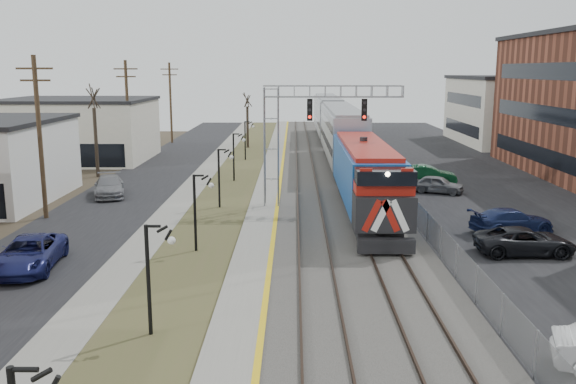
{
  "coord_description": "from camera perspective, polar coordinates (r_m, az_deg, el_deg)",
  "views": [
    {
      "loc": [
        1.0,
        -11.84,
        9.13
      ],
      "look_at": [
        0.67,
        20.61,
        2.6
      ],
      "focal_mm": 38.0,
      "sensor_mm": 36.0,
      "label": 1
    }
  ],
  "objects": [
    {
      "name": "signal_gantry",
      "position": [
        39.99,
        0.9,
        6.3
      ],
      "size": [
        9.0,
        1.07,
        8.15
      ],
      "color": "gray",
      "rests_on": "ground"
    },
    {
      "name": "car_lot_d",
      "position": [
        36.75,
        20.19,
        -2.6
      ],
      "size": [
        5.1,
        3.01,
        1.39
      ],
      "primitive_type": "imported",
      "rotation": [
        0.0,
        0.0,
        1.81
      ],
      "color": "#15214C",
      "rests_on": "ground"
    },
    {
      "name": "lampposts",
      "position": [
        31.36,
        -8.62,
        -1.9
      ],
      "size": [
        0.14,
        62.14,
        4.0
      ],
      "color": "black",
      "rests_on": "ground"
    },
    {
      "name": "car_street_a",
      "position": [
        30.75,
        -23.05,
        -5.39
      ],
      "size": [
        3.04,
        5.57,
        1.48
      ],
      "primitive_type": "imported",
      "rotation": [
        0.0,
        0.0,
        0.11
      ],
      "color": "navy",
      "rests_on": "ground"
    },
    {
      "name": "parking_lot",
      "position": [
        50.02,
        18.02,
        0.32
      ],
      "size": [
        16.0,
        120.0,
        0.04
      ],
      "primitive_type": "cube",
      "color": "black",
      "rests_on": "ground"
    },
    {
      "name": "grass_median",
      "position": [
        47.97,
        -5.41,
        0.39
      ],
      "size": [
        4.0,
        120.0,
        0.06
      ],
      "primitive_type": "cube",
      "color": "#4A4C28",
      "rests_on": "ground"
    },
    {
      "name": "street_west",
      "position": [
        49.32,
        -14.11,
        0.39
      ],
      "size": [
        7.0,
        120.0,
        0.04
      ],
      "primitive_type": "cube",
      "color": "black",
      "rests_on": "ground"
    },
    {
      "name": "car_lot_f",
      "position": [
        50.2,
        12.85,
        1.51
      ],
      "size": [
        4.87,
        2.24,
        1.55
      ],
      "primitive_type": "imported",
      "rotation": [
        0.0,
        0.0,
        1.44
      ],
      "color": "#0B381C",
      "rests_on": "ground"
    },
    {
      "name": "bare_trees",
      "position": [
        52.95,
        -14.42,
        4.05
      ],
      "size": [
        12.3,
        42.3,
        5.95
      ],
      "color": "#382D23",
      "rests_on": "ground"
    },
    {
      "name": "platform",
      "position": [
        47.74,
        -1.83,
        0.49
      ],
      "size": [
        2.0,
        120.0,
        0.24
      ],
      "primitive_type": "cube",
      "color": "gray",
      "rests_on": "ground"
    },
    {
      "name": "car_street_b",
      "position": [
        46.46,
        -16.38,
        0.5
      ],
      "size": [
        3.38,
        5.42,
        1.47
      ],
      "primitive_type": "imported",
      "rotation": [
        0.0,
        0.0,
        0.28
      ],
      "color": "gray",
      "rests_on": "ground"
    },
    {
      "name": "car_lot_c",
      "position": [
        32.76,
        21.3,
        -4.37
      ],
      "size": [
        4.92,
        2.33,
        1.36
      ],
      "primitive_type": "imported",
      "rotation": [
        0.0,
        0.0,
        1.59
      ],
      "color": "black",
      "rests_on": "ground"
    },
    {
      "name": "train",
      "position": [
        62.01,
        4.76,
        5.56
      ],
      "size": [
        3.0,
        63.05,
        5.33
      ],
      "color": "#134B9D",
      "rests_on": "ground"
    },
    {
      "name": "track_near",
      "position": [
        47.68,
        1.77,
        0.67
      ],
      "size": [
        1.58,
        120.0,
        0.15
      ],
      "color": "#2D2119",
      "rests_on": "ballast_bed"
    },
    {
      "name": "fence",
      "position": [
        48.11,
        9.18,
        1.26
      ],
      "size": [
        0.04,
        120.0,
        1.6
      ],
      "primitive_type": "cube",
      "color": "gray",
      "rests_on": "ground"
    },
    {
      "name": "sidewalk",
      "position": [
        48.38,
        -8.95,
        0.41
      ],
      "size": [
        2.0,
        120.0,
        0.08
      ],
      "primitive_type": "cube",
      "color": "gray",
      "rests_on": "ground"
    },
    {
      "name": "track_far",
      "position": [
        47.88,
        5.96,
        0.66
      ],
      "size": [
        1.58,
        120.0,
        0.15
      ],
      "color": "#2D2119",
      "rests_on": "ballast_bed"
    },
    {
      "name": "platform_edge",
      "position": [
        47.68,
        -0.78,
        0.64
      ],
      "size": [
        0.24,
        120.0,
        0.01
      ],
      "primitive_type": "cube",
      "color": "gold",
      "rests_on": "platform"
    },
    {
      "name": "utility_poles",
      "position": [
        40.18,
        -22.19,
        4.64
      ],
      "size": [
        0.28,
        80.28,
        10.0
      ],
      "color": "#4C3823",
      "rests_on": "ground"
    },
    {
      "name": "car_lot_e",
      "position": [
        46.98,
        13.82,
        0.66
      ],
      "size": [
        4.17,
        2.96,
        1.32
      ],
      "primitive_type": "imported",
      "rotation": [
        0.0,
        0.0,
        1.17
      ],
      "color": "slate",
      "rests_on": "ground"
    },
    {
      "name": "ballast_bed",
      "position": [
        47.79,
        4.17,
        0.46
      ],
      "size": [
        8.0,
        120.0,
        0.2
      ],
      "primitive_type": "cube",
      "color": "#595651",
      "rests_on": "ground"
    }
  ]
}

